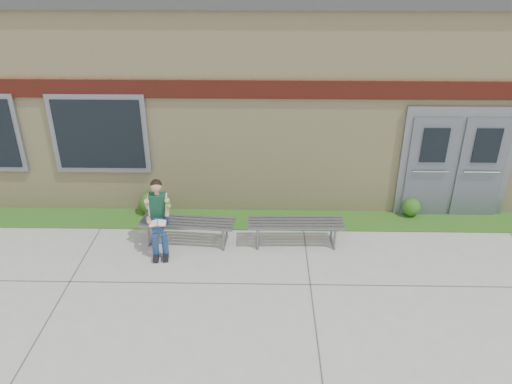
{
  "coord_description": "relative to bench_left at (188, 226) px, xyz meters",
  "views": [
    {
      "loc": [
        0.24,
        -6.16,
        5.08
      ],
      "look_at": [
        0.08,
        1.7,
        1.1
      ],
      "focal_mm": 35.0,
      "sensor_mm": 36.0,
      "label": 1
    }
  ],
  "objects": [
    {
      "name": "school_building",
      "position": [
        1.19,
        4.22,
        1.75
      ],
      "size": [
        16.2,
        6.22,
        4.2
      ],
      "color": "beige",
      "rests_on": "ground"
    },
    {
      "name": "bench_right",
      "position": [
        2.0,
        0.0,
        0.0
      ],
      "size": [
        1.77,
        0.52,
        0.46
      ],
      "rotation": [
        0.0,
        0.0,
        0.02
      ],
      "color": "slate",
      "rests_on": "ground"
    },
    {
      "name": "ground",
      "position": [
        1.19,
        -1.77,
        -0.35
      ],
      "size": [
        80.0,
        80.0,
        0.0
      ],
      "primitive_type": "plane",
      "color": "#9E9E99",
      "rests_on": "ground"
    },
    {
      "name": "bench_left",
      "position": [
        0.0,
        0.0,
        0.0
      ],
      "size": [
        1.77,
        0.63,
        0.45
      ],
      "rotation": [
        0.0,
        0.0,
        -0.09
      ],
      "color": "slate",
      "rests_on": "ground"
    },
    {
      "name": "grass_strip",
      "position": [
        1.19,
        0.83,
        -0.34
      ],
      "size": [
        16.0,
        0.8,
        0.02
      ],
      "primitive_type": "cube",
      "color": "#155117",
      "rests_on": "ground"
    },
    {
      "name": "girl",
      "position": [
        -0.48,
        -0.2,
        0.34
      ],
      "size": [
        0.5,
        0.8,
        1.32
      ],
      "rotation": [
        0.0,
        0.0,
        0.13
      ],
      "color": "navy",
      "rests_on": "ground"
    },
    {
      "name": "shrub_mid",
      "position": [
        -0.93,
        1.08,
        -0.1
      ],
      "size": [
        0.45,
        0.45,
        0.45
      ],
      "primitive_type": "sphere",
      "color": "#155117",
      "rests_on": "grass_strip"
    },
    {
      "name": "shrub_east",
      "position": [
        4.42,
        1.08,
        -0.14
      ],
      "size": [
        0.38,
        0.38,
        0.38
      ],
      "primitive_type": "sphere",
      "color": "#155117",
      "rests_on": "grass_strip"
    }
  ]
}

